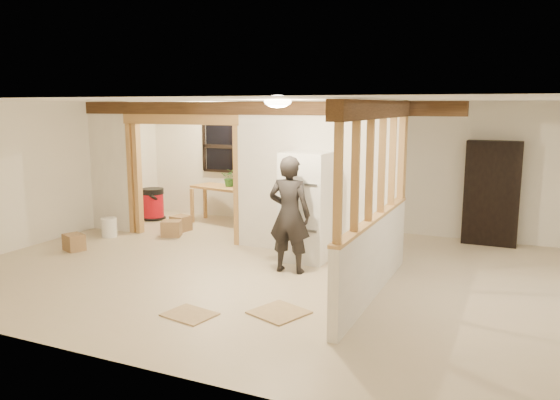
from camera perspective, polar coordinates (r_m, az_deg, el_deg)
The scene contains 28 objects.
floor at distance 8.16m, azimuth -0.69°, elevation -7.49°, with size 9.00×6.50×0.01m, color #BCA88C.
ceiling at distance 7.78m, azimuth -0.73°, elevation 10.39°, with size 9.00×6.50×0.01m, color white.
wall_back at distance 10.88m, azimuth 6.55°, elevation 3.59°, with size 9.00×0.01×2.50m, color silver.
wall_front at distance 5.17m, azimuth -16.15°, elevation -3.72°, with size 9.00×0.01×2.50m, color silver.
wall_left at distance 10.57m, azimuth -23.42°, elevation 2.66°, with size 0.01×6.50×2.50m, color silver.
partition_left_stub at distance 11.11m, azimuth -17.29°, elevation 3.33°, with size 0.90×0.12×2.50m, color silver.
partition_center at distance 8.89m, azimuth 3.73°, elevation 2.23°, with size 2.80×0.12×2.50m, color silver.
doorway_frame at distance 10.11m, azimuth -10.21°, elevation 2.16°, with size 2.46×0.14×2.20m, color #B3854B.
header_beam_back at distance 9.30m, azimuth -3.22°, elevation 9.56°, with size 7.00×0.18×0.22m, color #4A2F19.
header_beam_right at distance 6.87m, azimuth 10.18°, elevation 9.31°, with size 0.18×3.30×0.22m, color #4A2F19.
pony_wall at distance 7.13m, azimuth 9.72°, elevation -5.97°, with size 0.12×3.20×1.00m, color silver.
stud_partition at distance 6.91m, azimuth 9.99°, elevation 3.33°, with size 0.14×3.20×1.32m, color #B3854B.
window_back at distance 11.83m, azimuth -5.67°, elevation 5.56°, with size 1.12×0.10×1.10m, color black.
ceiling_dome_main at distance 7.20m, azimuth -0.24°, elevation 10.28°, with size 0.36×0.36×0.16m, color #FFEABF.
ceiling_dome_util at distance 11.00m, azimuth -7.59°, elevation 10.05°, with size 0.32×0.32×0.14m, color #FFEABF.
hanging_bulb at distance 10.15m, azimuth -7.22°, elevation 8.39°, with size 0.07×0.07×0.07m, color #FFD88C.
refrigerator at distance 8.58m, azimuth 2.81°, elevation -0.69°, with size 0.71×0.69×1.72m, color white.
woman at distance 7.93m, azimuth 0.99°, elevation -1.53°, with size 0.63×0.41×1.72m, color black.
work_table at distance 11.46m, azimuth -6.13°, elevation -0.45°, with size 1.23×0.61×0.77m, color #B3854B.
potted_plant at distance 11.30m, azimuth -5.24°, elevation 2.36°, with size 0.34×0.29×0.38m, color #2B702E.
shop_vac at distance 12.02m, azimuth -13.15°, elevation -0.39°, with size 0.52×0.52×0.68m, color #9F0A14.
bookshelf at distance 10.21m, azimuth 21.25°, elevation 0.66°, with size 0.91×0.30×1.83m, color black.
bucket at distance 10.68m, azimuth -17.42°, elevation -2.75°, with size 0.28×0.28×0.36m, color silver.
box_util_a at distance 10.43m, azimuth -11.27°, elevation -2.94°, with size 0.35×0.30×0.30m, color olive.
box_util_b at distance 10.86m, azimuth -10.32°, elevation -2.41°, with size 0.32×0.32×0.30m, color olive.
box_front at distance 9.90m, azimuth -20.72°, elevation -4.16°, with size 0.34×0.28×0.28m, color olive.
floor_panel_near at distance 6.59m, azimuth -0.10°, elevation -11.66°, with size 0.57×0.57×0.02m, color tan.
floor_panel_far at distance 6.62m, azimuth -9.43°, elevation -11.72°, with size 0.56×0.45×0.02m, color tan.
Camera 1 is at (3.29, -7.05, 2.43)m, focal length 35.00 mm.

